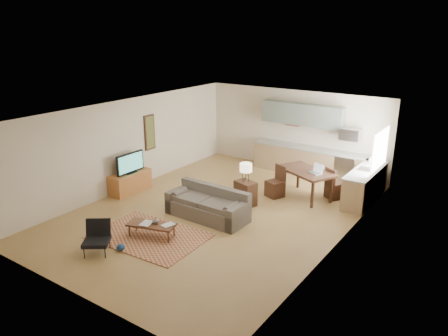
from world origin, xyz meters
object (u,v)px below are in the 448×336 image
Objects in this scene: coffee_table at (152,230)px; console_table at (245,193)px; dining_table at (305,184)px; armchair at (96,239)px; tv_credenza at (130,182)px; sofa at (207,204)px.

console_table reaches higher than coffee_table.
console_table is 0.42× the size of dining_table.
coffee_table is at bearing 34.24° from armchair.
armchair is (-0.44, -1.24, 0.18)m from coffee_table.
armchair is 6.02m from dining_table.
armchair reaches higher than tv_credenza.
dining_table is at bearing 31.15° from armchair.
armchair is at bearing -89.77° from console_table.
tv_credenza is 5.10m from dining_table.
console_table is (0.78, 2.88, 0.17)m from coffee_table.
coffee_table is 0.86× the size of tv_credenza.
sofa is at bearing -88.83° from console_table.
console_table is at bearing 75.64° from sofa.
dining_table is (1.11, 1.44, 0.07)m from console_table.
dining_table reaches higher than armchair.
armchair is at bearing -88.14° from dining_table.
armchair is 1.05× the size of console_table.
sofa is at bearing -3.29° from tv_credenza.
tv_credenza is at bearing -144.78° from console_table.
console_table reaches higher than tv_credenza.
coffee_table is 4.72m from dining_table.
dining_table reaches higher than sofa.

